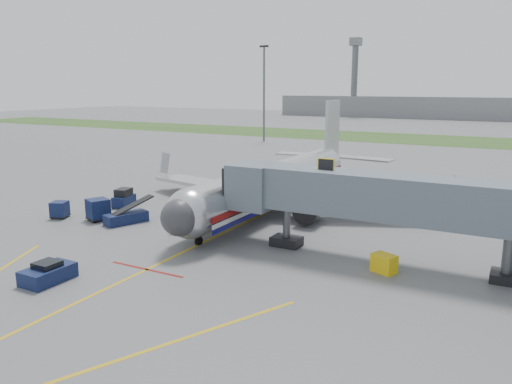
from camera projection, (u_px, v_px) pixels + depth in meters
The scene contains 16 objects.
ground at pixel (183, 252), 36.46m from camera, with size 400.00×400.00×0.00m, color #565659.
grass_strip at pixel (421, 139), 113.80m from camera, with size 300.00×25.00×0.01m, color #2D4C1E.
apron_markings at pixel (109, 287), 30.10m from camera, with size 21.52×50.00×0.01m.
airliner at pixel (276, 182), 49.01m from camera, with size 32.10×35.67×10.25m.
jet_bridge at pixel (379, 198), 33.82m from camera, with size 25.30×4.00×6.90m.
light_mast_left at pixel (264, 91), 108.38m from camera, with size 2.00×0.44×20.40m.
distant_terminal at pixel (435, 107), 186.38m from camera, with size 120.00×14.00×8.00m, color slate.
control_tower at pixel (355, 72), 193.32m from camera, with size 4.00×4.00×30.00m.
pushback_tug at pixel (48, 273), 30.90m from camera, with size 1.89×3.10×1.29m.
baggage_tug at pixel (124, 199), 50.17m from camera, with size 1.92×2.85×1.82m.
baggage_cart_a at pixel (98, 209), 44.98m from camera, with size 2.36×2.36×1.94m.
baggage_cart_b at pixel (60, 210), 45.84m from camera, with size 1.86×1.86×1.52m.
baggage_cart_c at pixel (251, 195), 51.06m from camera, with size 1.83×1.83×1.84m.
belt_loader at pixel (127, 217), 44.10m from camera, with size 2.69×4.62×2.19m.
ground_power_cart at pixel (384, 264), 32.41m from camera, with size 1.79×1.52×1.21m.
ramp_worker at pixel (173, 224), 41.00m from camera, with size 0.58×0.38×1.60m, color #90E21A.
Camera 1 is at (21.28, -27.98, 11.91)m, focal length 35.00 mm.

